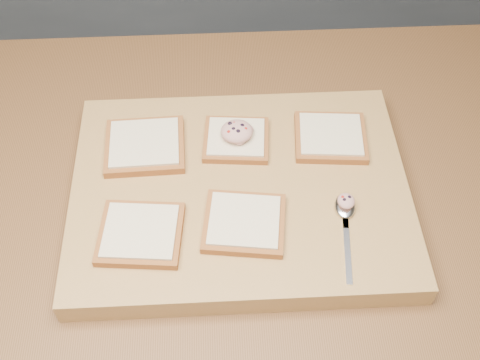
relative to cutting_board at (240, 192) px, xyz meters
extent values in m
cube|color=slate|center=(0.17, 0.04, -0.50)|extent=(1.90, 0.75, 0.84)
cube|color=brown|center=(0.17, 0.04, -0.05)|extent=(2.00, 0.80, 0.06)
cube|color=tan|center=(0.00, 0.00, 0.00)|extent=(0.54, 0.41, 0.04)
cube|color=#955826|center=(-0.16, 0.08, 0.03)|extent=(0.13, 0.12, 0.01)
cube|color=beige|center=(-0.16, 0.08, 0.04)|extent=(0.12, 0.11, 0.00)
cube|color=#955826|center=(0.00, 0.09, 0.03)|extent=(0.12, 0.11, 0.01)
cube|color=beige|center=(0.00, 0.09, 0.04)|extent=(0.10, 0.09, 0.00)
cube|color=#955826|center=(0.16, 0.09, 0.03)|extent=(0.13, 0.12, 0.01)
cube|color=beige|center=(0.16, 0.09, 0.04)|extent=(0.11, 0.10, 0.00)
cube|color=#955826|center=(-0.15, -0.09, 0.03)|extent=(0.13, 0.12, 0.01)
cube|color=beige|center=(-0.15, -0.09, 0.04)|extent=(0.11, 0.11, 0.00)
cube|color=#955826|center=(0.00, -0.08, 0.03)|extent=(0.13, 0.13, 0.01)
cube|color=beige|center=(0.00, -0.08, 0.04)|extent=(0.12, 0.11, 0.00)
ellipsoid|color=tan|center=(0.00, 0.09, 0.05)|extent=(0.05, 0.05, 0.02)
sphere|color=black|center=(0.01, 0.09, 0.06)|extent=(0.01, 0.01, 0.01)
sphere|color=black|center=(-0.01, 0.10, 0.06)|extent=(0.01, 0.01, 0.01)
sphere|color=black|center=(0.00, 0.08, 0.06)|extent=(0.01, 0.01, 0.01)
sphere|color=black|center=(-0.01, 0.09, 0.06)|extent=(0.01, 0.01, 0.01)
sphere|color=#A5140C|center=(0.01, 0.09, 0.06)|extent=(0.01, 0.01, 0.01)
sphere|color=#A5140C|center=(0.00, 0.10, 0.06)|extent=(0.01, 0.01, 0.01)
sphere|color=#A5140C|center=(-0.01, 0.08, 0.06)|extent=(0.01, 0.01, 0.01)
ellipsoid|color=silver|center=(0.16, -0.05, 0.03)|extent=(0.04, 0.05, 0.01)
cube|color=silver|center=(0.16, -0.08, 0.02)|extent=(0.01, 0.03, 0.00)
cube|color=silver|center=(0.15, -0.13, 0.02)|extent=(0.02, 0.12, 0.00)
ellipsoid|color=tan|center=(0.16, -0.05, 0.04)|extent=(0.03, 0.03, 0.01)
sphere|color=black|center=(0.16, -0.05, 0.04)|extent=(0.01, 0.01, 0.01)
sphere|color=black|center=(0.16, -0.06, 0.04)|extent=(0.01, 0.01, 0.01)
sphere|color=#A5140C|center=(0.15, -0.05, 0.04)|extent=(0.01, 0.01, 0.01)
camera|label=1|loc=(-0.03, -0.59, 0.78)|focal=45.00mm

